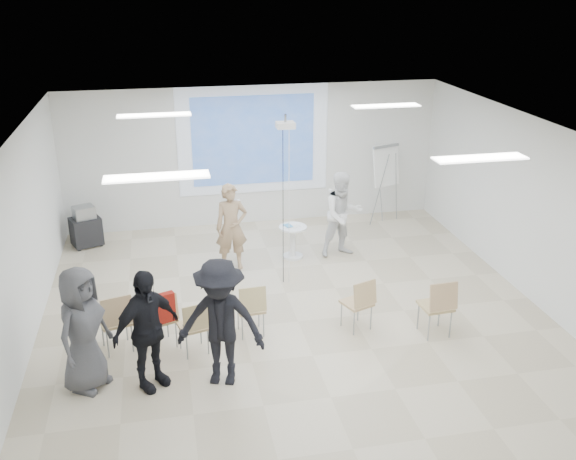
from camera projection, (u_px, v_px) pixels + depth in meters
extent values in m
cube|color=beige|center=(298.00, 324.00, 10.18)|extent=(8.00, 9.00, 0.10)
cube|color=white|center=(299.00, 132.00, 9.03)|extent=(8.00, 9.00, 0.10)
cube|color=silver|center=(253.00, 156.00, 13.74)|extent=(8.00, 0.10, 3.00)
cube|color=silver|center=(13.00, 256.00, 8.86)|extent=(0.10, 9.00, 3.00)
cube|color=silver|center=(543.00, 215.00, 10.35)|extent=(0.10, 9.00, 3.00)
cube|color=silver|center=(253.00, 140.00, 13.55)|extent=(3.20, 0.01, 2.30)
cube|color=#3562B7|center=(253.00, 140.00, 13.54)|extent=(2.60, 0.01, 1.90)
cylinder|color=white|center=(293.00, 256.00, 12.46)|extent=(0.49, 0.49, 0.04)
cylinder|color=white|center=(293.00, 242.00, 12.35)|extent=(0.13, 0.13, 0.58)
cylinder|color=white|center=(293.00, 227.00, 12.23)|extent=(0.67, 0.67, 0.04)
cube|color=silver|center=(296.00, 226.00, 12.22)|extent=(0.22, 0.20, 0.01)
cube|color=#4496CC|center=(288.00, 226.00, 12.23)|extent=(0.17, 0.21, 0.01)
imported|color=tan|center=(231.00, 222.00, 11.69)|extent=(0.70, 0.49, 1.85)
imported|color=white|center=(343.00, 210.00, 12.24)|extent=(0.99, 0.84, 1.85)
cube|color=white|center=(239.00, 201.00, 11.84)|extent=(0.05, 0.13, 0.04)
cube|color=white|center=(331.00, 191.00, 12.32)|extent=(0.06, 0.13, 0.04)
cube|color=tan|center=(116.00, 321.00, 9.25)|extent=(0.53, 0.53, 0.04)
cube|color=tan|center=(117.00, 311.00, 8.99)|extent=(0.44, 0.20, 0.41)
cylinder|color=gray|center=(108.00, 344.00, 9.12)|extent=(0.03, 0.03, 0.46)
cylinder|color=gray|center=(132.00, 338.00, 9.27)|extent=(0.03, 0.03, 0.46)
cylinder|color=gray|center=(103.00, 332.00, 9.41)|extent=(0.03, 0.03, 0.46)
cylinder|color=gray|center=(126.00, 327.00, 9.56)|extent=(0.03, 0.03, 0.46)
cube|color=tan|center=(160.00, 319.00, 9.35)|extent=(0.54, 0.54, 0.04)
cube|color=tan|center=(164.00, 309.00, 9.10)|extent=(0.42, 0.22, 0.40)
cylinder|color=gray|center=(154.00, 341.00, 9.22)|extent=(0.03, 0.03, 0.44)
cylinder|color=#94969C|center=(176.00, 334.00, 9.39)|extent=(0.03, 0.03, 0.44)
cylinder|color=gray|center=(146.00, 330.00, 9.49)|extent=(0.03, 0.03, 0.44)
cylinder|color=gray|center=(168.00, 324.00, 9.65)|extent=(0.03, 0.03, 0.44)
cube|color=tan|center=(193.00, 326.00, 9.21)|extent=(0.48, 0.48, 0.04)
cube|color=tan|center=(197.00, 318.00, 8.97)|extent=(0.40, 0.18, 0.37)
cylinder|color=gray|center=(187.00, 347.00, 9.09)|extent=(0.03, 0.03, 0.41)
cylinder|color=gray|center=(208.00, 342.00, 9.22)|extent=(0.03, 0.03, 0.41)
cylinder|color=#96999E|center=(180.00, 336.00, 9.35)|extent=(0.03, 0.03, 0.41)
cylinder|color=gray|center=(201.00, 331.00, 9.49)|extent=(0.03, 0.03, 0.41)
cube|color=tan|center=(250.00, 308.00, 9.68)|extent=(0.43, 0.43, 0.04)
cube|color=tan|center=(253.00, 300.00, 9.42)|extent=(0.41, 0.11, 0.38)
cylinder|color=gray|center=(242.00, 328.00, 9.57)|extent=(0.02, 0.02, 0.42)
cylinder|color=gray|center=(264.00, 325.00, 9.65)|extent=(0.02, 0.02, 0.42)
cylinder|color=#96989E|center=(238.00, 317.00, 9.86)|extent=(0.02, 0.02, 0.42)
cylinder|color=#94969C|center=(259.00, 314.00, 9.94)|extent=(0.02, 0.02, 0.42)
cube|color=tan|center=(357.00, 303.00, 9.83)|extent=(0.52, 0.52, 0.04)
cube|color=tan|center=(365.00, 294.00, 9.59)|extent=(0.41, 0.22, 0.38)
cylinder|color=gray|center=(354.00, 323.00, 9.70)|extent=(0.03, 0.03, 0.42)
cylinder|color=gray|center=(371.00, 317.00, 9.86)|extent=(0.03, 0.03, 0.42)
cylinder|color=#93969B|center=(341.00, 314.00, 9.96)|extent=(0.03, 0.03, 0.42)
cylinder|color=gray|center=(358.00, 309.00, 10.12)|extent=(0.03, 0.03, 0.42)
cube|color=tan|center=(436.00, 306.00, 9.66)|extent=(0.47, 0.47, 0.04)
cube|color=tan|center=(444.00, 297.00, 9.37)|extent=(0.45, 0.12, 0.42)
cylinder|color=#96989E|center=(429.00, 327.00, 9.54)|extent=(0.02, 0.02, 0.46)
cylinder|color=gray|center=(451.00, 324.00, 9.63)|extent=(0.02, 0.02, 0.46)
cylinder|color=gray|center=(418.00, 316.00, 9.86)|extent=(0.02, 0.02, 0.46)
cylinder|color=gray|center=(439.00, 313.00, 9.95)|extent=(0.02, 0.02, 0.46)
cube|color=#A51E14|center=(159.00, 309.00, 9.05)|extent=(0.47, 0.26, 0.44)
imported|color=black|center=(193.00, 323.00, 9.21)|extent=(0.36, 0.30, 0.02)
imported|color=black|center=(146.00, 322.00, 8.23)|extent=(1.31, 1.20, 1.93)
imported|color=black|center=(220.00, 315.00, 8.31)|extent=(1.47, 1.09, 2.03)
imported|color=#515156|center=(82.00, 322.00, 8.23)|extent=(1.04, 1.13, 1.93)
cylinder|color=gray|center=(379.00, 190.00, 13.73)|extent=(0.35, 0.10, 1.60)
cylinder|color=#95999E|center=(396.00, 187.00, 13.93)|extent=(0.24, 0.27, 1.60)
cylinder|color=gray|center=(380.00, 185.00, 14.07)|extent=(0.13, 0.35, 1.60)
cube|color=white|center=(386.00, 165.00, 13.74)|extent=(0.66, 0.37, 0.89)
cube|color=gray|center=(386.00, 146.00, 13.61)|extent=(0.64, 0.25, 0.06)
cube|color=black|center=(86.00, 231.00, 12.89)|extent=(0.69, 0.62, 0.56)
cube|color=gray|center=(84.00, 212.00, 12.74)|extent=(0.49, 0.46, 0.25)
cylinder|color=black|center=(79.00, 249.00, 12.75)|extent=(0.09, 0.09, 0.07)
cylinder|color=black|center=(101.00, 244.00, 12.98)|extent=(0.09, 0.09, 0.07)
cylinder|color=black|center=(74.00, 244.00, 13.01)|extent=(0.09, 0.09, 0.07)
cylinder|color=black|center=(96.00, 239.00, 13.24)|extent=(0.09, 0.09, 0.07)
cube|color=white|center=(285.00, 125.00, 10.50)|extent=(0.30, 0.25, 0.10)
cylinder|color=gray|center=(285.00, 118.00, 10.46)|extent=(0.04, 0.04, 0.14)
cylinder|color=black|center=(283.00, 209.00, 10.95)|extent=(0.01, 0.01, 2.77)
cylinder|color=white|center=(289.00, 209.00, 10.95)|extent=(0.01, 0.01, 2.77)
cube|color=white|center=(154.00, 115.00, 10.51)|extent=(1.20, 0.30, 0.02)
cube|color=white|center=(386.00, 106.00, 11.25)|extent=(1.20, 0.30, 0.02)
cube|color=white|center=(157.00, 177.00, 7.32)|extent=(1.20, 0.30, 0.02)
cube|color=white|center=(480.00, 158.00, 8.06)|extent=(1.20, 0.30, 0.02)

